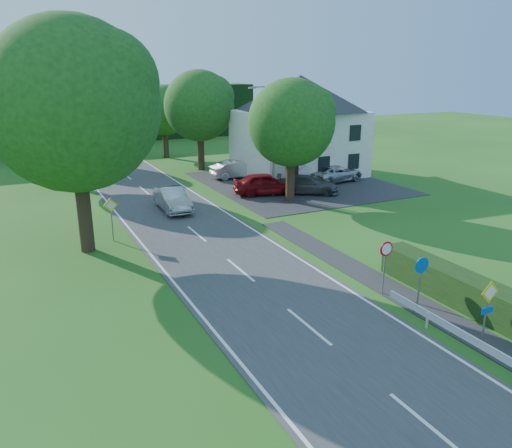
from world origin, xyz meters
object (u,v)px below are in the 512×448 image
parked_car_red (266,184)px  moving_car (172,199)px  parked_car_silver_a (237,169)px  parked_car_grey (308,185)px  motorcycle (167,193)px  parasol (296,177)px  streetlight (272,136)px  parked_car_silver_b (336,173)px

parked_car_red → moving_car: bearing=114.7°
parked_car_silver_a → parked_car_grey: (2.45, -7.53, -0.07)m
motorcycle → parasol: (9.79, -1.68, 0.56)m
motorcycle → parked_car_silver_a: bearing=20.7°
parked_car_silver_a → moving_car: bearing=134.0°
streetlight → motorcycle: 8.58m
moving_car → parked_car_red: size_ratio=0.95×
parked_car_red → parked_car_grey: 3.21m
moving_car → parked_car_grey: moving_car is taller
parked_car_grey → parked_car_silver_b: (4.33, 2.52, 0.01)m
moving_car → parked_car_silver_b: size_ratio=0.91×
parasol → parked_car_red: bearing=179.5°
streetlight → moving_car: streetlight is taller
moving_car → parked_car_silver_a: 11.07m
moving_car → parked_car_silver_a: bearing=44.3°
streetlight → parked_car_silver_b: 8.31m
parked_car_silver_b → parked_car_red: bearing=91.3°
streetlight → moving_car: 8.60m
parked_car_silver_a → parasol: 6.76m
moving_car → parasol: (10.28, 1.11, 0.30)m
moving_car → motorcycle: moving_car is taller
motorcycle → parked_car_grey: bearing=-26.5°
moving_car → parked_car_silver_a: parked_car_silver_a is taller
moving_car → parasol: size_ratio=1.95×
parked_car_red → parked_car_grey: size_ratio=1.03×
moving_car → streetlight: bearing=5.4°
parasol → parked_car_silver_a: bearing=108.5°
moving_car → parasol: bearing=7.8°
moving_car → parked_car_silver_a: size_ratio=1.00×
parked_car_silver_a → parked_car_grey: parked_car_silver_a is taller
parked_car_silver_a → parked_car_grey: bearing=-160.7°
parked_car_red → parked_car_silver_b: 7.45m
moving_car → parked_car_grey: size_ratio=0.97×
moving_car → parked_car_red: parked_car_red is taller
parked_car_red → parked_car_silver_a: (0.54, 6.38, -0.07)m
moving_car → parasol: parasol is taller
streetlight → parked_car_red: streetlight is taller
parked_car_red → parasol: parasol is taller
motorcycle → parked_car_silver_a: size_ratio=0.41×
parked_car_red → parked_car_grey: bearing=-94.9°
parked_car_silver_a → parasol: (2.14, -6.40, 0.30)m
parked_car_silver_a → parked_car_silver_b: 8.44m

